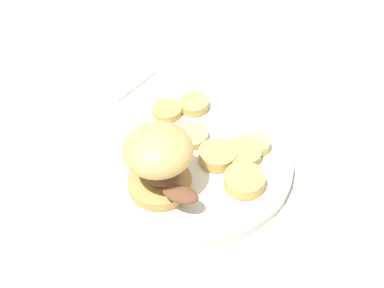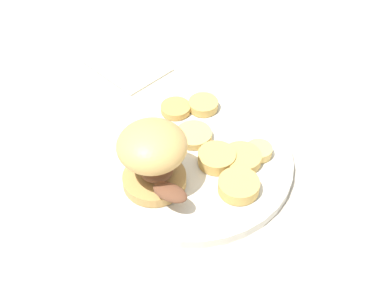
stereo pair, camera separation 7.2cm
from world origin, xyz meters
name	(u,v)px [view 2 (the right image)]	position (x,y,z in m)	size (l,w,h in m)	color
ground_plane	(192,164)	(0.00, 0.00, 0.00)	(4.00, 4.00, 0.00)	#B2A899
dinner_plate	(192,160)	(0.00, 0.00, 0.01)	(0.28, 0.28, 0.02)	white
sandwich	(153,155)	(0.06, -0.03, 0.07)	(0.11, 0.10, 0.10)	tan
potato_round_0	(194,135)	(-0.04, -0.01, 0.02)	(0.05, 0.05, 0.01)	#DBB766
potato_round_1	(241,158)	(-0.01, 0.07, 0.02)	(0.05, 0.05, 0.01)	tan
potato_round_2	(259,151)	(-0.03, 0.09, 0.02)	(0.04, 0.04, 0.01)	#DBB766
potato_round_3	(176,108)	(-0.08, -0.05, 0.02)	(0.04, 0.04, 0.01)	tan
potato_round_4	(203,105)	(-0.10, -0.01, 0.02)	(0.04, 0.04, 0.01)	tan
potato_round_5	(239,186)	(0.04, 0.08, 0.02)	(0.05, 0.05, 0.02)	tan
potato_round_6	(217,157)	(0.00, 0.04, 0.02)	(0.05, 0.05, 0.02)	tan
napkin	(124,63)	(-0.19, -0.18, 0.00)	(0.15, 0.10, 0.01)	beige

